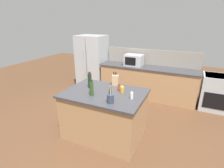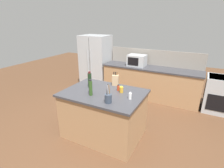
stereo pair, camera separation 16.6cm
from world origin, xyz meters
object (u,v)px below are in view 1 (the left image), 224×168
refrigerator (92,62)px  honey_jar (122,89)px  knife_block (115,80)px  pepper_grinder (91,88)px  salt_shaker (132,96)px  wine_bottle (90,80)px  microwave (134,60)px  range_oven (217,92)px  spice_jar_paprika (119,88)px  utensil_crock (110,98)px  olive_oil_bottle (92,88)px

refrigerator → honey_jar: 2.86m
knife_block → honey_jar: bearing=-65.2°
pepper_grinder → salt_shaker: bearing=8.6°
salt_shaker → wine_bottle: wine_bottle is taller
microwave → salt_shaker: microwave is taller
range_oven → salt_shaker: 2.80m
microwave → pepper_grinder: 2.36m
spice_jar_paprika → wine_bottle: bearing=-169.3°
refrigerator → wine_bottle: bearing=-60.0°
utensil_crock → range_oven: bearing=54.1°
microwave → pepper_grinder: (-0.04, -2.36, -0.05)m
salt_shaker → microwave: bearing=107.3°
range_oven → wine_bottle: size_ratio=2.75×
range_oven → honey_jar: size_ratio=7.28×
microwave → honey_jar: bearing=-77.8°
pepper_grinder → knife_block: bearing=70.5°
knife_block → microwave: bearing=77.6°
pepper_grinder → honey_jar: bearing=32.3°
spice_jar_paprika → salt_shaker: (0.35, -0.25, 0.00)m
wine_bottle → knife_block: bearing=41.1°
pepper_grinder → olive_oil_bottle: olive_oil_bottle is taller
salt_shaker → pepper_grinder: pepper_grinder is taller
refrigerator → knife_block: 2.46m
olive_oil_bottle → pepper_grinder: bearing=126.7°
utensil_crock → pepper_grinder: (-0.48, 0.18, 0.03)m
utensil_crock → olive_oil_bottle: size_ratio=1.05×
refrigerator → microwave: size_ratio=3.39×
range_oven → pepper_grinder: (-2.32, -2.36, 0.59)m
olive_oil_bottle → knife_block: bearing=76.0°
utensil_crock → spice_jar_paprika: bearing=98.2°
refrigerator → wine_bottle: refrigerator is taller
refrigerator → utensil_crock: (1.91, -2.60, 0.14)m
pepper_grinder → wine_bottle: size_ratio=0.73×
range_oven → microwave: bearing=180.0°
spice_jar_paprika → knife_block: bearing=126.9°
refrigerator → honey_jar: bearing=-47.5°
honey_jar → wine_bottle: 0.69m
microwave → wine_bottle: 2.12m
range_oven → wine_bottle: (-2.51, -2.11, 0.63)m
range_oven → utensil_crock: bearing=-125.9°
olive_oil_bottle → refrigerator: bearing=120.9°
microwave → knife_block: (0.17, -1.76, -0.05)m
wine_bottle → salt_shaker: bearing=-8.6°
honey_jar → wine_bottle: wine_bottle is taller
honey_jar → pepper_grinder: size_ratio=0.52×
knife_block → pepper_grinder: bearing=-127.4°
refrigerator → salt_shaker: 3.18m
spice_jar_paprika → range_oven: bearing=46.1°
microwave → knife_block: bearing=-84.5°
range_oven → knife_block: (-2.11, -1.76, 0.59)m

